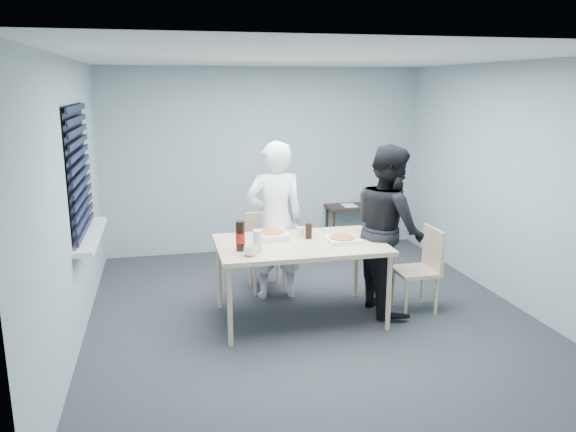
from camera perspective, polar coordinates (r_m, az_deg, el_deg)
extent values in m
plane|color=#29292D|center=(5.99, 2.20, -9.94)|extent=(5.00, 5.00, 0.00)
plane|color=white|center=(5.51, 2.44, 15.76)|extent=(5.00, 5.00, 0.00)
plane|color=#9CABAF|center=(8.02, -2.37, 5.64)|extent=(4.50, 0.00, 4.50)
plane|color=#9CABAF|center=(3.33, 13.63, -5.58)|extent=(4.50, 0.00, 4.50)
plane|color=#9CABAF|center=(5.48, -21.05, 1.23)|extent=(0.00, 5.00, 5.00)
plane|color=#9CABAF|center=(6.56, 21.68, 3.03)|extent=(0.00, 5.00, 5.00)
plane|color=black|center=(5.83, -20.58, 4.44)|extent=(0.00, 1.30, 1.30)
cube|color=black|center=(5.82, -20.29, 4.46)|extent=(0.04, 1.30, 1.25)
cube|color=silver|center=(5.94, -19.35, -1.86)|extent=(0.18, 1.42, 0.05)
cube|color=beige|center=(5.63, 1.23, -2.92)|extent=(1.67, 1.06, 0.04)
cylinder|color=beige|center=(5.20, -5.93, -9.14)|extent=(0.05, 0.05, 0.77)
cylinder|color=beige|center=(6.07, -7.02, -5.83)|extent=(0.05, 0.05, 0.77)
cylinder|color=beige|center=(5.58, 10.21, -7.69)|extent=(0.05, 0.05, 0.77)
cylinder|color=beige|center=(6.40, 6.95, -4.83)|extent=(0.05, 0.05, 0.77)
cube|color=beige|center=(6.55, -2.18, -3.87)|extent=(0.42, 0.42, 0.04)
cube|color=beige|center=(6.67, -2.50, -1.43)|extent=(0.42, 0.04, 0.44)
cylinder|color=beige|center=(6.44, -3.37, -6.32)|extent=(0.03, 0.03, 0.41)
cylinder|color=beige|center=(6.75, -3.86, -5.37)|extent=(0.03, 0.03, 0.41)
cylinder|color=beige|center=(6.50, -0.40, -6.11)|extent=(0.03, 0.03, 0.41)
cylinder|color=beige|center=(6.81, -1.02, -5.18)|extent=(0.03, 0.03, 0.41)
cube|color=beige|center=(6.10, 12.81, -5.50)|extent=(0.42, 0.42, 0.04)
cube|color=beige|center=(6.11, 14.53, -3.21)|extent=(0.04, 0.42, 0.44)
cylinder|color=beige|center=(5.96, 11.92, -8.20)|extent=(0.03, 0.03, 0.41)
cylinder|color=beige|center=(6.25, 10.62, -7.12)|extent=(0.03, 0.03, 0.41)
cylinder|color=beige|center=(6.11, 14.84, -7.84)|extent=(0.03, 0.03, 0.41)
cylinder|color=beige|center=(6.39, 13.44, -6.81)|extent=(0.03, 0.03, 0.41)
imported|color=white|center=(6.20, -1.32, -0.50)|extent=(0.65, 0.42, 1.77)
imported|color=black|center=(5.95, 10.21, -1.28)|extent=(0.47, 0.86, 1.77)
cube|color=black|center=(8.28, 7.22, 0.96)|extent=(0.95, 0.42, 0.04)
cylinder|color=black|center=(8.06, 4.66, -1.63)|extent=(0.04, 0.04, 0.59)
cylinder|color=black|center=(8.37, 3.96, -1.05)|extent=(0.04, 0.04, 0.59)
cylinder|color=black|center=(8.36, 10.37, -1.27)|extent=(0.04, 0.04, 0.59)
cylinder|color=black|center=(8.66, 9.49, -0.72)|extent=(0.04, 0.04, 0.59)
cube|color=black|center=(7.44, -0.81, -1.80)|extent=(0.32, 0.32, 0.04)
cylinder|color=black|center=(7.37, -1.52, -3.76)|extent=(0.04, 0.04, 0.41)
cylinder|color=black|center=(7.59, -1.88, -3.24)|extent=(0.04, 0.04, 0.41)
cylinder|color=black|center=(7.42, 0.30, -3.64)|extent=(0.04, 0.04, 0.41)
cylinder|color=black|center=(7.64, -0.11, -3.13)|extent=(0.04, 0.04, 0.41)
cube|color=slate|center=(7.38, -0.82, 0.03)|extent=(0.32, 0.17, 0.45)
cube|color=slate|center=(7.28, -0.62, -0.59)|extent=(0.24, 0.06, 0.22)
cube|color=white|center=(5.76, -1.71, -2.14)|extent=(0.32, 0.32, 0.03)
cube|color=white|center=(5.75, -1.71, -1.81)|extent=(0.32, 0.32, 0.03)
cylinder|color=#CC7F38|center=(5.75, -1.71, -1.59)|extent=(0.27, 0.27, 0.01)
cube|color=white|center=(5.70, 5.54, -2.38)|extent=(0.31, 0.31, 0.03)
cylinder|color=#CC7F38|center=(5.69, 5.55, -2.16)|extent=(0.27, 0.27, 0.01)
imported|color=white|center=(5.19, -3.85, -3.54)|extent=(0.17, 0.17, 0.10)
imported|color=white|center=(5.86, 1.28, -1.59)|extent=(0.10, 0.10, 0.09)
cylinder|color=black|center=(5.76, 2.11, -1.53)|extent=(0.09, 0.09, 0.16)
cylinder|color=black|center=(5.33, -4.86, -2.04)|extent=(0.09, 0.09, 0.29)
cylinder|color=red|center=(5.34, -4.86, -2.24)|extent=(0.09, 0.09, 0.10)
cylinder|color=silver|center=(5.30, -3.11, -2.56)|extent=(0.11, 0.11, 0.20)
torus|color=red|center=(5.40, 4.53, -3.39)|extent=(0.07, 0.07, 0.00)
cube|color=white|center=(8.23, 6.24, 1.08)|extent=(0.27, 0.31, 0.00)
cube|color=black|center=(8.39, 8.53, 1.45)|extent=(0.15, 0.12, 0.06)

